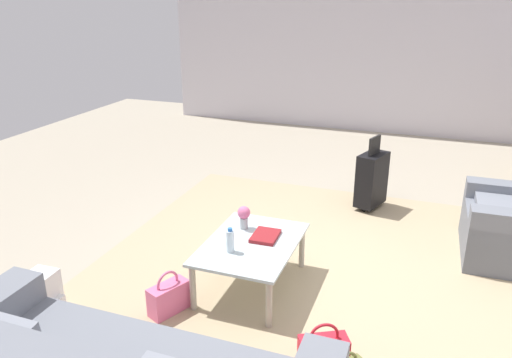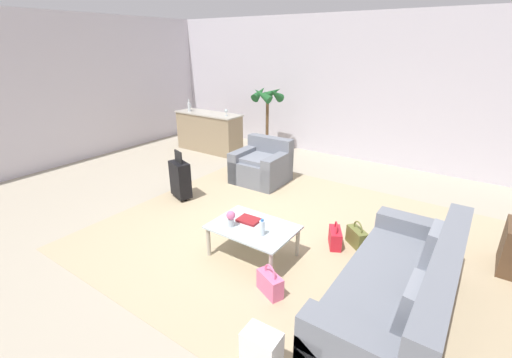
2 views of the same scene
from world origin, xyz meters
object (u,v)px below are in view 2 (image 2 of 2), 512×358
(flower_vase, at_px, (231,217))
(backpack_white, at_px, (262,352))
(handbag_pink, at_px, (270,283))
(handbag_olive, at_px, (357,237))
(handbag_red, at_px, (335,237))
(potted_palm, at_px, (267,116))
(water_bottle, at_px, (262,228))
(wine_bottle_clear, at_px, (189,107))
(wine_glass_left_of_centre, at_px, (226,111))
(suitcase_black, at_px, (180,179))
(armchair, at_px, (263,166))
(couch, at_px, (404,296))
(bar_console, at_px, (209,131))
(wine_glass_leftmost, at_px, (190,106))
(coffee_table_book, at_px, (249,220))
(coffee_table, at_px, (253,230))

(flower_vase, height_order, backpack_white, flower_vase)
(handbag_pink, xyz_separation_m, handbag_olive, (0.44, 1.43, 0.00))
(handbag_red, bearing_deg, potted_palm, 135.45)
(water_bottle, distance_m, wine_bottle_clear, 5.25)
(wine_glass_left_of_centre, relative_size, suitcase_black, 0.18)
(wine_glass_left_of_centre, height_order, wine_bottle_clear, wine_bottle_clear)
(armchair, relative_size, wine_bottle_clear, 3.15)
(handbag_pink, distance_m, potted_palm, 5.06)
(couch, bearing_deg, suitcase_black, 168.09)
(couch, relative_size, bar_console, 1.31)
(backpack_white, bearing_deg, armchair, 123.66)
(couch, xyz_separation_m, bar_console, (-5.29, 3.20, 0.18))
(flower_vase, bearing_deg, armchair, 115.03)
(suitcase_black, height_order, potted_palm, potted_palm)
(wine_glass_leftmost, distance_m, backpack_white, 6.75)
(flower_vase, bearing_deg, coffee_table_book, 66.50)
(armchair, bearing_deg, handbag_red, -33.79)
(armchair, xyz_separation_m, handbag_olive, (2.29, -1.20, -0.16))
(wine_glass_left_of_centre, bearing_deg, backpack_white, -48.10)
(wine_bottle_clear, height_order, handbag_pink, wine_bottle_clear)
(water_bottle, relative_size, handbag_olive, 0.57)
(coffee_table_book, xyz_separation_m, wine_glass_leftmost, (-3.96, 3.00, 0.61))
(coffee_table, xyz_separation_m, wine_bottle_clear, (-4.01, 2.99, 0.68))
(coffee_table_book, distance_m, wine_glass_leftmost, 5.01)
(suitcase_black, bearing_deg, flower_vase, -25.53)
(wine_glass_leftmost, height_order, handbag_red, wine_glass_leftmost)
(couch, bearing_deg, handbag_pink, -163.32)
(wine_glass_left_of_centre, bearing_deg, coffee_table, -46.51)
(wine_bottle_clear, relative_size, handbag_olive, 0.84)
(wine_glass_left_of_centre, distance_m, suitcase_black, 2.64)
(suitcase_black, bearing_deg, wine_bottle_clear, 131.33)
(water_bottle, distance_m, handbag_pink, 0.64)
(wine_bottle_clear, bearing_deg, handbag_olive, -22.09)
(potted_palm, bearing_deg, armchair, -59.65)
(handbag_olive, bearing_deg, potted_palm, 139.33)
(armchair, bearing_deg, bar_console, 156.97)
(water_bottle, bearing_deg, armchair, 123.53)
(couch, distance_m, wine_glass_left_of_centre, 5.73)
(coffee_table, distance_m, flower_vase, 0.32)
(flower_vase, xyz_separation_m, handbag_olive, (1.21, 1.11, -0.41))
(flower_vase, relative_size, handbag_olive, 0.57)
(armchair, bearing_deg, suitcase_black, -115.50)
(handbag_olive, bearing_deg, wine_glass_leftmost, 157.34)
(backpack_white, bearing_deg, handbag_red, 96.61)
(coffee_table_book, bearing_deg, backpack_white, -52.83)
(coffee_table, relative_size, bar_console, 0.60)
(armchair, distance_m, suitcase_black, 1.62)
(coffee_table_book, bearing_deg, bar_console, 136.13)
(couch, xyz_separation_m, handbag_red, (-1.04, 0.89, -0.17))
(wine_bottle_clear, distance_m, potted_palm, 1.95)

